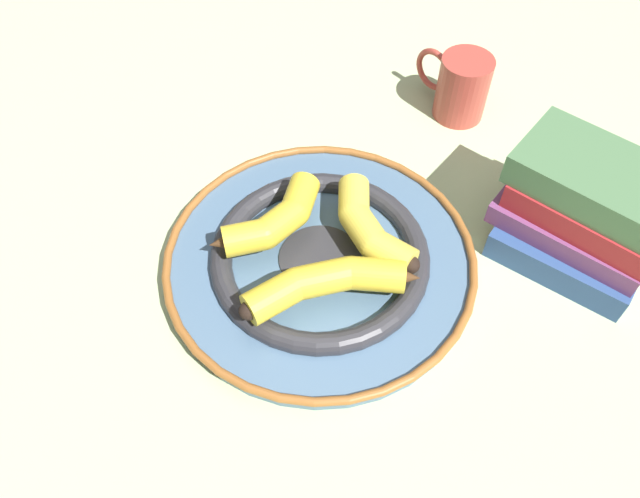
{
  "coord_description": "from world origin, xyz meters",
  "views": [
    {
      "loc": [
        0.36,
        -0.28,
        0.65
      ],
      "look_at": [
        0.03,
        0.03,
        0.04
      ],
      "focal_mm": 35.0,
      "sensor_mm": 36.0,
      "label": 1
    }
  ],
  "objects_px": {
    "banana_c": "(367,225)",
    "book_stack": "(584,211)",
    "decorative_bowl": "(320,260)",
    "banana_a": "(328,282)",
    "coffee_mug": "(461,86)",
    "banana_b": "(274,221)"
  },
  "relations": [
    {
      "from": "decorative_bowl",
      "to": "banana_a",
      "type": "height_order",
      "value": "banana_a"
    },
    {
      "from": "decorative_bowl",
      "to": "banana_a",
      "type": "relative_size",
      "value": 2.02
    },
    {
      "from": "banana_c",
      "to": "coffee_mug",
      "type": "relative_size",
      "value": 1.3
    },
    {
      "from": "decorative_bowl",
      "to": "book_stack",
      "type": "xyz_separation_m",
      "value": [
        0.19,
        0.26,
        0.05
      ]
    },
    {
      "from": "banana_b",
      "to": "book_stack",
      "type": "bearing_deg",
      "value": -44.0
    },
    {
      "from": "banana_a",
      "to": "book_stack",
      "type": "distance_m",
      "value": 0.33
    },
    {
      "from": "banana_b",
      "to": "coffee_mug",
      "type": "xyz_separation_m",
      "value": [
        -0.01,
        0.38,
        -0.01
      ]
    },
    {
      "from": "banana_c",
      "to": "coffee_mug",
      "type": "xyz_separation_m",
      "value": [
        -0.09,
        0.3,
        -0.01
      ]
    },
    {
      "from": "decorative_bowl",
      "to": "banana_c",
      "type": "distance_m",
      "value": 0.07
    },
    {
      "from": "decorative_bowl",
      "to": "banana_a",
      "type": "distance_m",
      "value": 0.07
    },
    {
      "from": "decorative_bowl",
      "to": "coffee_mug",
      "type": "xyz_separation_m",
      "value": [
        -0.07,
        0.35,
        0.03
      ]
    },
    {
      "from": "banana_a",
      "to": "coffee_mug",
      "type": "xyz_separation_m",
      "value": [
        -0.12,
        0.39,
        -0.01
      ]
    },
    {
      "from": "book_stack",
      "to": "banana_b",
      "type": "bearing_deg",
      "value": 45.75
    },
    {
      "from": "decorative_bowl",
      "to": "coffee_mug",
      "type": "bearing_deg",
      "value": 101.51
    },
    {
      "from": "decorative_bowl",
      "to": "banana_a",
      "type": "bearing_deg",
      "value": -34.3
    },
    {
      "from": "banana_a",
      "to": "banana_b",
      "type": "xyz_separation_m",
      "value": [
        -0.11,
        0.01,
        -0.0
      ]
    },
    {
      "from": "banana_c",
      "to": "book_stack",
      "type": "xyz_separation_m",
      "value": [
        0.17,
        0.2,
        0.01
      ]
    },
    {
      "from": "book_stack",
      "to": "coffee_mug",
      "type": "distance_m",
      "value": 0.28
    },
    {
      "from": "banana_b",
      "to": "decorative_bowl",
      "type": "bearing_deg",
      "value": -72.61
    },
    {
      "from": "coffee_mug",
      "to": "book_stack",
      "type": "bearing_deg",
      "value": 161.63
    },
    {
      "from": "book_stack",
      "to": "coffee_mug",
      "type": "bearing_deg",
      "value": -21.8
    },
    {
      "from": "banana_a",
      "to": "coffee_mug",
      "type": "height_order",
      "value": "coffee_mug"
    }
  ]
}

